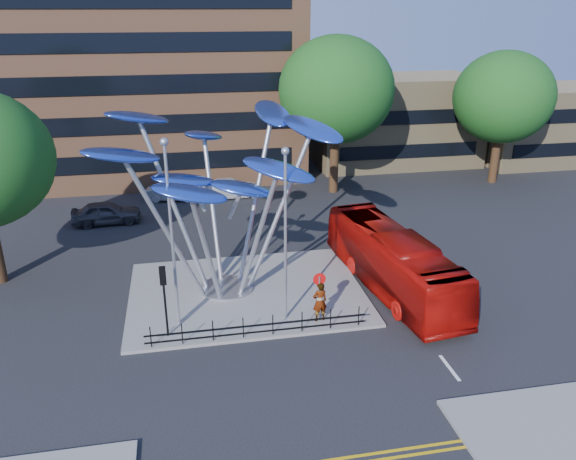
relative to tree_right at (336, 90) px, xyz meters
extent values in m
plane|color=black|center=(-8.00, -22.00, -8.04)|extent=(120.00, 120.00, 0.00)
cube|color=slate|center=(-9.00, -16.00, -7.96)|extent=(12.00, 9.00, 0.15)
cube|color=#9D875C|center=(8.00, 8.00, -4.04)|extent=(15.00, 8.00, 8.00)
cube|color=#9D875C|center=(22.00, 6.00, -4.54)|extent=(12.00, 8.00, 7.00)
cylinder|color=black|center=(0.00, 0.00, -5.18)|extent=(0.70, 0.70, 5.72)
ellipsoid|color=#144614|center=(0.00, 0.00, 0.02)|extent=(8.80, 8.80, 8.10)
cylinder|color=black|center=(14.00, 0.00, -5.51)|extent=(0.70, 0.70, 5.06)
ellipsoid|color=#144614|center=(14.00, 0.00, -0.91)|extent=(8.00, 8.00, 7.36)
cylinder|color=#9EA0A5|center=(-10.00, -15.50, -7.83)|extent=(2.80, 2.80, 0.12)
cylinder|color=#9EA0A5|center=(-11.20, -16.10, -3.99)|extent=(0.24, 0.24, 7.80)
ellipsoid|color=blue|center=(-14.40, -17.10, -0.09)|extent=(3.92, 2.95, 1.39)
cylinder|color=#9EA0A5|center=(-10.40, -16.50, -4.69)|extent=(0.24, 0.24, 6.40)
ellipsoid|color=blue|center=(-11.60, -18.70, -1.49)|extent=(3.47, 1.78, 1.31)
cylinder|color=#9EA0A5|center=(-9.40, -16.30, -4.39)|extent=(0.24, 0.24, 7.00)
ellipsoid|color=blue|center=(-7.60, -17.90, -0.89)|extent=(3.81, 3.11, 1.36)
cylinder|color=#9EA0A5|center=(-8.80, -15.50, -3.79)|extent=(0.24, 0.24, 8.20)
ellipsoid|color=blue|center=(-5.40, -15.10, 0.31)|extent=(3.52, 4.06, 1.44)
cylinder|color=#9EA0A5|center=(-9.20, -14.60, -3.59)|extent=(0.24, 0.24, 8.60)
ellipsoid|color=blue|center=(-7.00, -12.60, 0.71)|extent=(2.21, 3.79, 1.39)
cylinder|color=#9EA0A5|center=(-10.20, -14.50, -4.19)|extent=(0.24, 0.24, 7.40)
ellipsoid|color=blue|center=(-10.60, -11.90, -0.49)|extent=(3.02, 3.71, 1.34)
cylinder|color=#9EA0A5|center=(-11.00, -15.10, -3.49)|extent=(0.24, 0.24, 8.80)
ellipsoid|color=blue|center=(-13.80, -13.70, 0.91)|extent=(3.88, 3.60, 1.42)
ellipsoid|color=blue|center=(-11.80, -15.30, -1.89)|extent=(3.40, 1.96, 1.13)
ellipsoid|color=blue|center=(-9.10, -15.90, -2.29)|extent=(3.39, 2.16, 1.11)
cylinder|color=#9EA0A5|center=(-12.50, -18.50, -3.64)|extent=(0.14, 0.14, 8.50)
sphere|color=#9EA0A5|center=(-12.50, -18.50, 0.73)|extent=(0.36, 0.36, 0.36)
cylinder|color=#9EA0A5|center=(-7.50, -19.00, -3.89)|extent=(0.14, 0.14, 8.00)
sphere|color=#9EA0A5|center=(-7.50, -19.00, 0.23)|extent=(0.36, 0.36, 0.36)
cylinder|color=black|center=(-13.00, -19.50, -6.29)|extent=(0.10, 0.10, 3.20)
cube|color=black|center=(-13.00, -19.50, -4.89)|extent=(0.28, 0.18, 0.85)
sphere|color=#FF0C0C|center=(-13.00, -19.50, -4.61)|extent=(0.18, 0.18, 0.18)
cylinder|color=#9EA0A5|center=(-6.00, -19.50, -6.74)|extent=(0.08, 0.08, 2.30)
cylinder|color=red|center=(-6.00, -19.47, -5.74)|extent=(0.60, 0.04, 0.60)
cube|color=white|center=(-6.00, -19.45, -5.74)|extent=(0.42, 0.03, 0.10)
cylinder|color=black|center=(-13.70, -20.30, -7.39)|extent=(0.05, 0.05, 1.00)
cylinder|color=black|center=(-12.36, -20.30, -7.39)|extent=(0.05, 0.05, 1.00)
cylinder|color=black|center=(-11.01, -20.30, -7.39)|extent=(0.05, 0.05, 1.00)
cylinder|color=black|center=(-9.67, -20.30, -7.39)|extent=(0.05, 0.05, 1.00)
cylinder|color=black|center=(-8.33, -20.30, -7.39)|extent=(0.05, 0.05, 1.00)
cylinder|color=black|center=(-6.99, -20.30, -7.39)|extent=(0.05, 0.05, 1.00)
cylinder|color=black|center=(-5.64, -20.30, -7.39)|extent=(0.05, 0.05, 1.00)
cylinder|color=black|center=(-4.30, -20.30, -7.39)|extent=(0.05, 0.05, 1.00)
cube|color=black|center=(-9.00, -20.30, -7.34)|extent=(10.00, 0.06, 0.06)
cube|color=black|center=(-9.00, -20.30, -7.69)|extent=(10.00, 0.06, 0.06)
imported|color=#9E0B07|center=(-1.40, -16.77, -6.44)|extent=(4.08, 11.69, 3.19)
imported|color=gray|center=(-5.97, -19.50, -6.90)|extent=(0.79, 0.59, 1.97)
imported|color=#383A3F|center=(-17.21, -4.00, -7.25)|extent=(4.71, 2.11, 1.57)
imported|color=#ACB0B4|center=(-12.71, 0.22, -7.37)|extent=(4.23, 2.02, 1.34)
imported|color=silver|center=(-8.21, 0.19, -7.31)|extent=(5.26, 2.72, 1.46)
camera|label=1|loc=(-11.79, -41.88, 5.95)|focal=35.00mm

